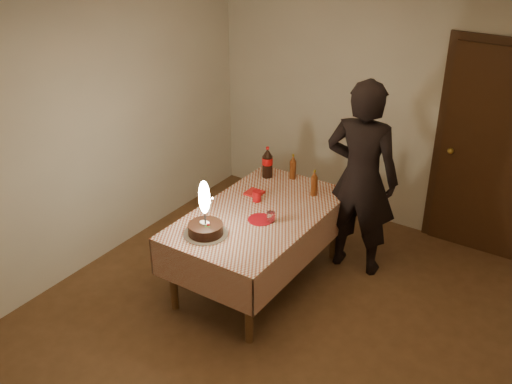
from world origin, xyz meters
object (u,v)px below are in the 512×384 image
red_cup (257,196)px  cola_bottle (267,163)px  amber_bottle_left (293,167)px  birthday_cake (205,222)px  clear_cup (271,217)px  amber_bottle_right (314,184)px  photographer (361,179)px  red_plate (261,220)px  dining_table (259,222)px

red_cup → cola_bottle: (-0.19, 0.48, 0.10)m
red_cup → amber_bottle_left: bearing=86.8°
birthday_cake → clear_cup: birthday_cake is taller
amber_bottle_right → photographer: bearing=22.9°
photographer → cola_bottle: bearing=-175.7°
amber_bottle_left → photographer: photographer is taller
amber_bottle_left → amber_bottle_right: size_ratio=1.00×
clear_cup → photographer: photographer is taller
birthday_cake → red_cup: bearing=87.5°
red_plate → photographer: bearing=56.5°
red_cup → dining_table: bearing=-51.2°
red_plate → cola_bottle: bearing=118.7°
dining_table → red_plate: red_plate is taller
clear_cup → photographer: size_ratio=0.05×
red_plate → red_cup: (-0.22, 0.27, 0.05)m
red_cup → clear_cup: size_ratio=1.11×
dining_table → red_cup: (-0.14, 0.17, 0.15)m
amber_bottle_right → red_plate: bearing=-103.4°
dining_table → clear_cup: size_ratio=19.11×
clear_cup → amber_bottle_right: bearing=83.8°
dining_table → photographer: 1.00m
dining_table → amber_bottle_right: 0.64m
dining_table → birthday_cake: bearing=-107.0°
dining_table → red_cup: 0.26m
clear_cup → amber_bottle_right: amber_bottle_right is taller
clear_cup → photographer: (0.46, 0.80, 0.16)m
red_plate → amber_bottle_right: size_ratio=0.86×
red_plate → clear_cup: 0.10m
cola_bottle → red_plate: bearing=-61.3°
dining_table → clear_cup: bearing=-24.4°
clear_cup → amber_bottle_left: amber_bottle_left is taller
amber_bottle_left → photographer: 0.74m
clear_cup → amber_bottle_right: (0.07, 0.63, 0.07)m
red_plate → photographer: photographer is taller
dining_table → amber_bottle_left: (-0.10, 0.76, 0.22)m
red_cup → amber_bottle_left: 0.59m
red_cup → red_plate: bearing=-51.2°
birthday_cake → clear_cup: 0.58m
dining_table → amber_bottle_left: bearing=97.8°
red_plate → clear_cup: size_ratio=2.44×
birthday_cake → clear_cup: bearing=54.2°
amber_bottle_right → photographer: (0.39, 0.16, 0.09)m
birthday_cake → photographer: photographer is taller
amber_bottle_left → birthday_cake: bearing=-92.8°
red_plate → amber_bottle_right: 0.69m
dining_table → photographer: photographer is taller
clear_cup → cola_bottle: size_ratio=0.28×
red_plate → red_cup: bearing=128.8°
dining_table → amber_bottle_right: amber_bottle_right is taller
red_cup → amber_bottle_right: 0.54m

